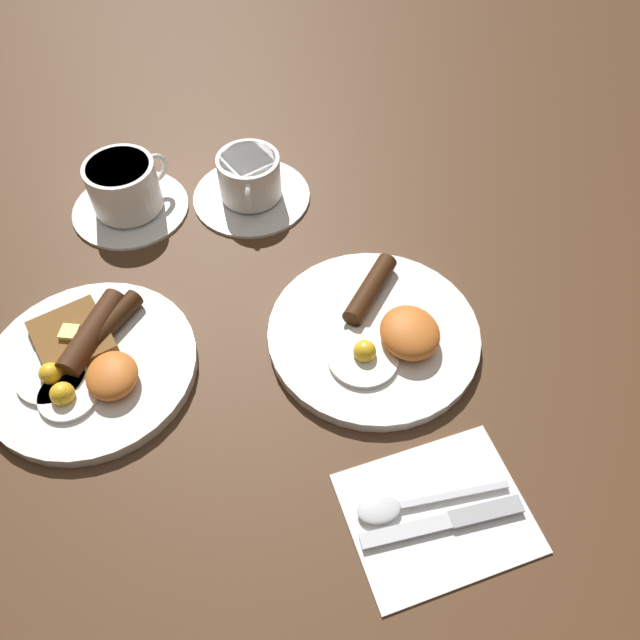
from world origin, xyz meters
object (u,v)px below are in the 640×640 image
(breakfast_plate_far, at_px, (90,362))
(teacup_near, at_px, (250,182))
(teacup_far, at_px, (126,191))
(breakfast_plate_near, at_px, (378,333))
(knife, at_px, (452,520))
(spoon, at_px, (396,506))

(breakfast_plate_far, distance_m, teacup_near, 0.33)
(breakfast_plate_far, distance_m, teacup_far, 0.27)
(breakfast_plate_near, bearing_deg, breakfast_plate_far, 83.53)
(breakfast_plate_near, distance_m, teacup_near, 0.30)
(breakfast_plate_far, xyz_separation_m, knife, (-0.27, -0.34, -0.01))
(teacup_near, relative_size, teacup_far, 1.03)
(breakfast_plate_far, bearing_deg, breakfast_plate_near, -96.47)
(breakfast_plate_far, bearing_deg, knife, -128.39)
(breakfast_plate_near, bearing_deg, spoon, 168.18)
(breakfast_plate_near, height_order, teacup_near, teacup_near)
(teacup_near, xyz_separation_m, spoon, (-0.48, -0.06, -0.02))
(breakfast_plate_far, height_order, knife, breakfast_plate_far)
(breakfast_plate_far, distance_m, knife, 0.43)
(breakfast_plate_near, distance_m, spoon, 0.21)
(breakfast_plate_near, height_order, knife, breakfast_plate_near)
(teacup_far, height_order, knife, teacup_far)
(teacup_near, bearing_deg, spoon, -172.95)
(knife, distance_m, spoon, 0.05)
(knife, bearing_deg, spoon, -27.63)
(breakfast_plate_near, xyz_separation_m, knife, (-0.23, -0.01, -0.01))
(teacup_near, height_order, spoon, teacup_near)
(breakfast_plate_far, relative_size, knife, 1.46)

